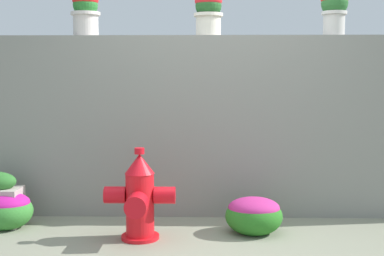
{
  "coord_description": "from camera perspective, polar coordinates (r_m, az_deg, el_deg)",
  "views": [
    {
      "loc": [
        -0.07,
        -4.08,
        1.35
      ],
      "look_at": [
        -0.18,
        0.7,
        0.87
      ],
      "focal_mm": 47.7,
      "sensor_mm": 36.0,
      "label": 1
    }
  ],
  "objects": [
    {
      "name": "ground_plane",
      "position": [
        4.3,
        2.23,
        -12.54
      ],
      "size": [
        24.0,
        24.0,
        0.0
      ],
      "primitive_type": "plane",
      "color": "gray"
    },
    {
      "name": "stone_wall",
      "position": [
        5.0,
        2.1,
        0.24
      ],
      "size": [
        5.55,
        0.36,
        1.74
      ],
      "primitive_type": "cube",
      "color": "gray",
      "rests_on": "ground"
    },
    {
      "name": "potted_plant_1",
      "position": [
        5.15,
        -11.82,
        12.63
      ],
      "size": [
        0.28,
        0.28,
        0.42
      ],
      "color": "beige",
      "rests_on": "stone_wall"
    },
    {
      "name": "potted_plant_2",
      "position": [
        5.03,
        1.85,
        12.93
      ],
      "size": [
        0.28,
        0.28,
        0.42
      ],
      "color": "beige",
      "rests_on": "stone_wall"
    },
    {
      "name": "potted_plant_3",
      "position": [
        5.15,
        15.64,
        12.84
      ],
      "size": [
        0.26,
        0.26,
        0.43
      ],
      "color": "beige",
      "rests_on": "stone_wall"
    },
    {
      "name": "fire_hydrant",
      "position": [
        4.27,
        -5.88,
        -7.86
      ],
      "size": [
        0.59,
        0.47,
        0.77
      ],
      "color": "red",
      "rests_on": "ground"
    },
    {
      "name": "flower_bush_left",
      "position": [
        4.9,
        -20.15,
        -8.49
      ],
      "size": [
        0.49,
        0.44,
        0.33
      ],
      "color": "#358131",
      "rests_on": "ground"
    },
    {
      "name": "flower_bush_right",
      "position": [
        4.49,
        6.93,
        -9.5
      ],
      "size": [
        0.49,
        0.44,
        0.33
      ],
      "color": "#297221",
      "rests_on": "ground"
    }
  ]
}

